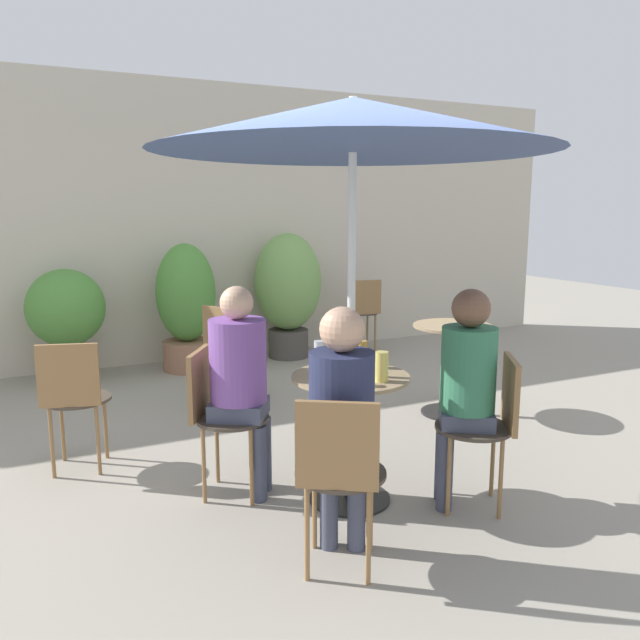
# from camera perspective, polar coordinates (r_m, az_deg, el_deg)

# --- Properties ---
(ground_plane) EXTENTS (20.00, 20.00, 0.00)m
(ground_plane) POSITION_cam_1_polar(r_m,az_deg,el_deg) (3.76, 0.71, -16.05)
(ground_plane) COLOR gray
(storefront_wall) EXTENTS (10.00, 0.06, 3.00)m
(storefront_wall) POSITION_cam_1_polar(r_m,az_deg,el_deg) (6.95, -13.22, 8.56)
(storefront_wall) COLOR beige
(storefront_wall) RESTS_ON ground_plane
(cafe_table_near) EXTENTS (0.66, 0.66, 0.74)m
(cafe_table_near) POSITION_cam_1_polar(r_m,az_deg,el_deg) (3.57, 2.79, -8.72)
(cafe_table_near) COLOR black
(cafe_table_near) RESTS_ON ground_plane
(cafe_table_far) EXTENTS (0.63, 0.63, 0.74)m
(cafe_table_far) POSITION_cam_1_polar(r_m,az_deg,el_deg) (5.16, 11.95, -3.13)
(cafe_table_far) COLOR black
(cafe_table_far) RESTS_ON ground_plane
(bistro_chair_0) EXTENTS (0.48, 0.47, 0.86)m
(bistro_chair_0) POSITION_cam_1_polar(r_m,az_deg,el_deg) (3.69, -9.40, -7.78)
(bistro_chair_0) COLOR #42382D
(bistro_chair_0) RESTS_ON ground_plane
(bistro_chair_1) EXTENTS (0.47, 0.48, 0.86)m
(bistro_chair_1) POSITION_cam_1_polar(r_m,az_deg,el_deg) (2.84, 1.74, -13.24)
(bistro_chair_1) COLOR #42382D
(bistro_chair_1) RESTS_ON ground_plane
(bistro_chair_2) EXTENTS (0.48, 0.47, 0.86)m
(bistro_chair_2) POSITION_cam_1_polar(r_m,az_deg,el_deg) (3.60, 15.33, -8.48)
(bistro_chair_2) COLOR #42382D
(bistro_chair_2) RESTS_ON ground_plane
(bistro_chair_3) EXTENTS (0.44, 0.46, 0.86)m
(bistro_chair_3) POSITION_cam_1_polar(r_m,az_deg,el_deg) (4.19, -21.62, -6.18)
(bistro_chair_3) COLOR #42382D
(bistro_chair_3) RESTS_ON ground_plane
(bistro_chair_4) EXTENTS (0.48, 0.47, 0.86)m
(bistro_chair_4) POSITION_cam_1_polar(r_m,az_deg,el_deg) (5.32, -8.42, -2.20)
(bistro_chair_4) COLOR #42382D
(bistro_chair_4) RESTS_ON ground_plane
(bistro_chair_5) EXTENTS (0.43, 0.45, 0.86)m
(bistro_chair_5) POSITION_cam_1_polar(r_m,az_deg,el_deg) (7.22, 3.95, 1.13)
(bistro_chair_5) COLOR #42382D
(bistro_chair_5) RESTS_ON ground_plane
(seated_person_0) EXTENTS (0.41, 0.40, 1.23)m
(seated_person_0) POSITION_cam_1_polar(r_m,az_deg,el_deg) (3.59, -7.27, -4.78)
(seated_person_0) COLOR #42475B
(seated_person_0) RESTS_ON ground_plane
(seated_person_1) EXTENTS (0.37, 0.38, 1.23)m
(seated_person_1) POSITION_cam_1_polar(r_m,az_deg,el_deg) (2.89, 2.01, -8.23)
(seated_person_1) COLOR #42475B
(seated_person_1) RESTS_ON ground_plane
(seated_person_2) EXTENTS (0.38, 0.37, 1.24)m
(seated_person_2) POSITION_cam_1_polar(r_m,az_deg,el_deg) (3.51, 13.18, -5.10)
(seated_person_2) COLOR #42475B
(seated_person_2) RESTS_ON ground_plane
(beer_glass_0) EXTENTS (0.06, 0.06, 0.19)m
(beer_glass_0) POSITION_cam_1_polar(r_m,az_deg,el_deg) (3.30, 1.15, -4.29)
(beer_glass_0) COLOR silver
(beer_glass_0) RESTS_ON cafe_table_near
(beer_glass_1) EXTENTS (0.07, 0.07, 0.16)m
(beer_glass_1) POSITION_cam_1_polar(r_m,az_deg,el_deg) (3.37, 5.67, -4.27)
(beer_glass_1) COLOR #DBC65B
(beer_glass_1) RESTS_ON cafe_table_near
(beer_glass_2) EXTENTS (0.06, 0.06, 0.16)m
(beer_glass_2) POSITION_cam_1_polar(r_m,az_deg,el_deg) (3.67, 3.85, -3.11)
(beer_glass_2) COLOR #B28433
(beer_glass_2) RESTS_ON cafe_table_near
(beer_glass_3) EXTENTS (0.06, 0.06, 0.17)m
(beer_glass_3) POSITION_cam_1_polar(r_m,az_deg,el_deg) (3.58, -0.03, -3.29)
(beer_glass_3) COLOR silver
(beer_glass_3) RESTS_ON cafe_table_near
(potted_plant_0) EXTENTS (0.73, 0.73, 1.10)m
(potted_plant_0) POSITION_cam_1_polar(r_m,az_deg,el_deg) (6.42, -22.20, 0.51)
(potted_plant_0) COLOR #93664C
(potted_plant_0) RESTS_ON ground_plane
(potted_plant_1) EXTENTS (0.61, 0.61, 1.31)m
(potted_plant_1) POSITION_cam_1_polar(r_m,az_deg,el_deg) (6.56, -12.13, 1.44)
(potted_plant_1) COLOR #93664C
(potted_plant_1) RESTS_ON ground_plane
(potted_plant_2) EXTENTS (0.75, 0.75, 1.40)m
(potted_plant_2) POSITION_cam_1_polar(r_m,az_deg,el_deg) (6.97, -2.96, 2.96)
(potted_plant_2) COLOR #47423D
(potted_plant_2) RESTS_ON ground_plane
(umbrella) EXTENTS (2.13, 2.13, 2.23)m
(umbrella) POSITION_cam_1_polar(r_m,az_deg,el_deg) (3.40, 3.03, 17.35)
(umbrella) COLOR silver
(umbrella) RESTS_ON ground_plane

